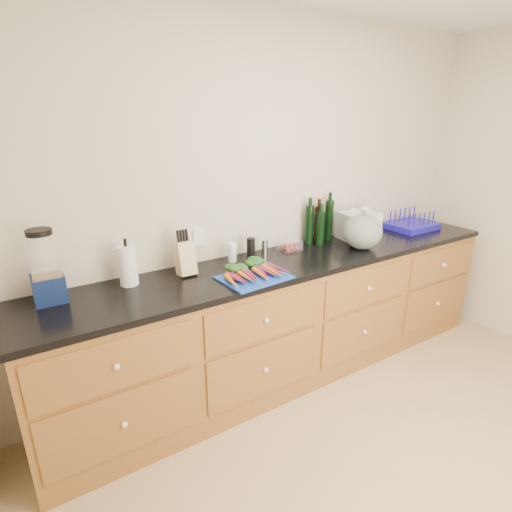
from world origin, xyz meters
TOP-DOWN VIEW (x-y plane):
  - ground at (0.00, 0.00)m, footprint 4.00×4.00m
  - wall_back at (0.00, 1.62)m, footprint 4.10×0.05m
  - cabinets at (0.00, 1.30)m, footprint 3.60×0.64m
  - countertop at (0.00, 1.30)m, footprint 3.64×0.62m
  - cutting_board at (-0.44, 1.14)m, footprint 0.44×0.34m
  - carrots at (-0.44, 1.18)m, footprint 0.38×0.28m
  - squash at (0.58, 1.21)m, footprint 0.30×0.30m
  - blender_appliance at (-1.56, 1.46)m, footprint 0.16×0.16m
  - paper_towel at (-1.13, 1.46)m, footprint 0.11×0.11m
  - knife_block at (-0.77, 1.44)m, footprint 0.11×0.11m
  - grinder_salt at (-0.40, 1.48)m, footprint 0.06×0.06m
  - grinder_pepper at (-0.25, 1.48)m, footprint 0.06×0.06m
  - canister_chrome at (-0.13, 1.48)m, footprint 0.05×0.05m
  - tomato_box at (0.09, 1.47)m, footprint 0.16×0.12m
  - bottles at (0.41, 1.51)m, footprint 0.27×0.14m
  - grocery_bag at (0.75, 1.42)m, footprint 0.34×0.29m
  - dish_rack at (1.39, 1.38)m, footprint 0.41×0.33m

SIDE VIEW (x-z plane):
  - ground at x=0.00m, z-range 0.00..0.00m
  - cabinets at x=0.00m, z-range 0.00..0.90m
  - countertop at x=0.00m, z-range 0.90..0.94m
  - cutting_board at x=-0.44m, z-range 0.94..0.95m
  - carrots at x=-0.44m, z-range 0.95..1.00m
  - tomato_box at x=0.09m, z-range 0.94..1.01m
  - dish_rack at x=1.39m, z-range 0.90..1.06m
  - canister_chrome at x=-0.13m, z-range 0.94..1.06m
  - grinder_salt at x=-0.40m, z-range 0.94..1.07m
  - grinder_pepper at x=-0.25m, z-range 0.94..1.09m
  - knife_block at x=-0.77m, z-range 0.94..1.16m
  - grocery_bag at x=0.75m, z-range 0.94..1.16m
  - paper_towel at x=-1.13m, z-range 0.94..1.18m
  - squash at x=0.58m, z-range 0.94..1.21m
  - bottles at x=0.41m, z-range 0.93..1.25m
  - blender_appliance at x=-1.56m, z-range 0.92..1.32m
  - wall_back at x=0.00m, z-range 0.00..2.60m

